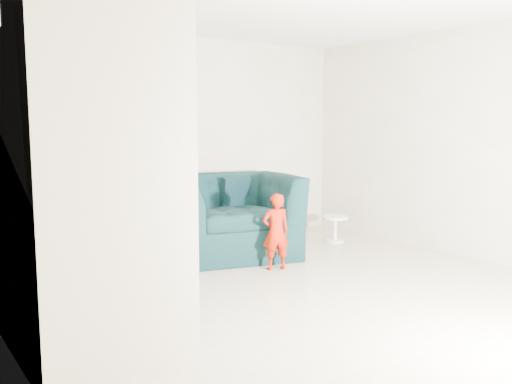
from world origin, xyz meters
TOP-DOWN VIEW (x-y plane):
  - floor at (0.00, 0.00)m, footprint 5.50×5.50m
  - back_wall at (0.00, 2.75)m, footprint 5.00×0.00m
  - left_wall at (-2.50, 0.00)m, footprint 0.00×5.50m
  - right_wall at (2.50, 0.00)m, footprint 0.00×5.50m
  - armchair at (0.29, 1.92)m, footprint 1.78×1.65m
  - toddler at (0.32, 1.06)m, footprint 0.35×0.28m
  - side_table at (1.82, 1.72)m, footprint 0.35×0.35m
  - staircase at (-2.00, 0.55)m, footprint 1.02×3.03m
  - cushion at (0.54, 2.21)m, footprint 0.38×0.18m
  - throw at (-0.38, 1.95)m, footprint 0.06×0.57m
  - phone at (0.39, 1.05)m, footprint 0.03×0.05m

SIDE VIEW (x-z plane):
  - floor at x=0.00m, z-range 0.00..0.00m
  - side_table at x=1.82m, z-range 0.06..0.41m
  - toddler at x=0.32m, z-range 0.00..0.84m
  - armchair at x=0.29m, z-range 0.00..0.97m
  - throw at x=-0.38m, z-range 0.29..0.93m
  - phone at x=0.39m, z-range 0.68..0.78m
  - cushion at x=0.54m, z-range 0.54..0.92m
  - staircase at x=-2.00m, z-range -0.86..2.76m
  - left_wall at x=-2.50m, z-range -1.40..4.10m
  - right_wall at x=2.50m, z-range -1.40..4.10m
  - back_wall at x=0.00m, z-range -1.15..3.85m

